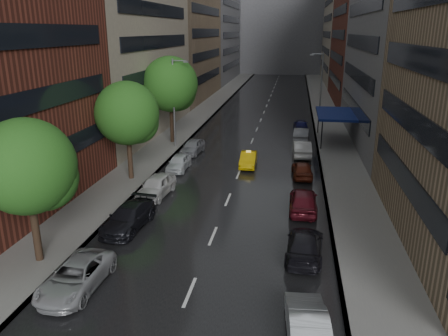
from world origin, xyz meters
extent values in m
cube|color=black|center=(0.00, 50.00, 0.01)|extent=(14.00, 140.00, 0.01)
cube|color=gray|center=(-9.00, 50.00, 0.07)|extent=(4.00, 140.00, 0.15)
cube|color=gray|center=(9.00, 50.00, 0.07)|extent=(4.00, 140.00, 0.15)
cube|color=#937A5B|center=(-15.00, 64.00, 11.00)|extent=(8.00, 28.00, 22.00)
cube|color=slate|center=(15.00, 36.00, 12.00)|extent=(8.00, 28.00, 24.00)
cube|color=gray|center=(15.00, 94.00, 14.00)|extent=(8.00, 32.00, 28.00)
cube|color=slate|center=(0.00, 118.00, 16.00)|extent=(40.00, 14.00, 32.00)
cylinder|color=#382619|center=(-8.60, 5.50, 2.15)|extent=(0.40, 0.40, 4.29)
sphere|color=#1E5116|center=(-8.60, 5.50, 5.37)|extent=(4.91, 4.91, 4.91)
cylinder|color=#382619|center=(-8.60, 19.14, 2.23)|extent=(0.40, 0.40, 4.46)
sphere|color=#1E5116|center=(-8.60, 19.14, 5.58)|extent=(5.10, 5.10, 5.10)
cylinder|color=#382619|center=(-8.60, 31.71, 2.57)|extent=(0.40, 0.40, 5.13)
sphere|color=#1E5116|center=(-8.60, 31.71, 6.41)|extent=(5.86, 5.86, 5.86)
imported|color=yellow|center=(0.59, 24.48, 0.66)|extent=(1.48, 4.02, 1.32)
imported|color=#959699|center=(-5.40, 3.42, 0.68)|extent=(2.39, 4.96, 1.36)
imported|color=black|center=(-5.40, 10.27, 0.73)|extent=(2.51, 5.19, 1.46)
imported|color=silver|center=(-5.40, 15.91, 0.79)|extent=(2.28, 4.76, 1.57)
imported|color=silver|center=(-5.40, 22.39, 0.68)|extent=(1.63, 4.02, 1.37)
imported|color=gray|center=(-5.40, 27.81, 0.72)|extent=(2.09, 4.37, 1.44)
imported|color=#B2B7BC|center=(5.40, 1.49, 0.73)|extent=(1.92, 4.57, 1.47)
imported|color=black|center=(5.40, 8.34, 0.69)|extent=(2.21, 4.89, 1.39)
imported|color=#58111C|center=(5.40, 14.72, 0.79)|extent=(1.87, 4.65, 1.58)
imported|color=#5B2012|center=(5.40, 22.10, 0.69)|extent=(1.90, 4.15, 1.38)
imported|color=silver|center=(5.40, 28.64, 0.79)|extent=(1.93, 4.87, 1.58)
imported|color=gray|center=(5.40, 34.78, 0.76)|extent=(1.83, 4.70, 1.52)
imported|color=#0D0D3D|center=(5.40, 40.04, 0.73)|extent=(1.89, 4.34, 1.46)
cylinder|color=gray|center=(-7.80, 30.00, 4.65)|extent=(0.18, 0.18, 9.00)
cube|color=gray|center=(-6.40, 30.00, 8.85)|extent=(0.50, 0.22, 0.16)
cylinder|color=gray|center=(7.80, 45.00, 4.65)|extent=(0.18, 0.18, 9.00)
cube|color=gray|center=(6.40, 45.00, 8.85)|extent=(0.50, 0.22, 0.16)
cube|color=navy|center=(9.00, 35.00, 3.15)|extent=(4.00, 8.00, 0.25)
cylinder|color=black|center=(7.40, 31.20, 1.65)|extent=(0.12, 0.12, 3.00)
cylinder|color=black|center=(7.40, 38.80, 1.65)|extent=(0.12, 0.12, 3.00)
camera|label=1|loc=(4.48, -13.46, 11.88)|focal=35.00mm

